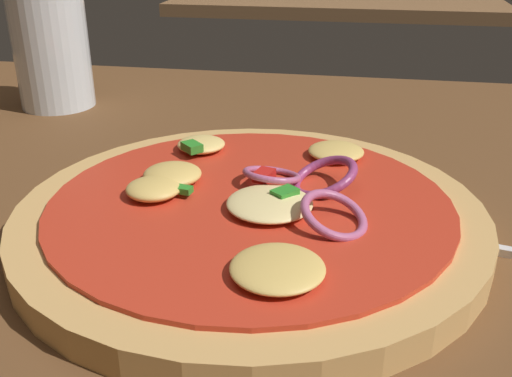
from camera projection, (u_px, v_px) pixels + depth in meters
dining_table at (297, 247)px, 0.38m from camera, size 1.18×0.81×0.03m
pizza at (251, 214)px, 0.37m from camera, size 0.29×0.29×0.04m
beer_glass at (52, 54)px, 0.60m from camera, size 0.07×0.07×0.12m
background_table at (338, 1)px, 1.52m from camera, size 0.80×0.51×0.03m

